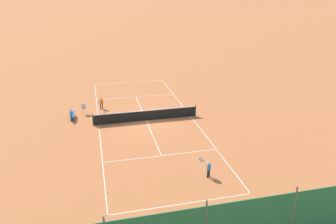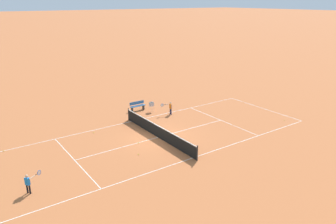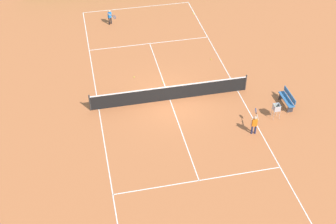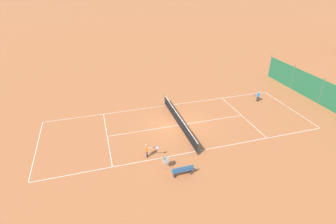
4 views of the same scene
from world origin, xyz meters
name	(u,v)px [view 2 (image 2 of 4)]	position (x,y,z in m)	size (l,w,h in m)	color
ground_plane	(158,137)	(0.00, 0.00, 0.00)	(600.00, 600.00, 0.00)	#BC6638
court_line_markings	(158,137)	(0.00, 0.00, 0.00)	(8.25, 23.85, 0.01)	white
tennis_net	(158,131)	(0.00, 0.00, 0.50)	(9.18, 0.08, 1.06)	#2D2D2D
player_far_service	(170,107)	(3.69, -3.72, 0.68)	(0.53, 0.95, 1.16)	#23284C
player_near_service	(28,182)	(-2.27, 9.66, 0.65)	(0.52, 0.95, 1.11)	black
tennis_ball_by_net_left	(138,143)	(-0.06, 1.72, 0.03)	(0.07, 0.07, 0.07)	#CCE033
tennis_ball_near_corner	(138,154)	(-1.67, 2.66, 0.03)	(0.07, 0.07, 0.07)	#CCE033
tennis_ball_alley_right	(94,133)	(3.52, 3.60, 0.03)	(0.07, 0.07, 0.07)	#CCE033
tennis_ball_service_box	(284,120)	(-3.15, -10.79, 0.03)	(0.07, 0.07, 0.07)	#CCE033
tennis_ball_by_net_right	(4,151)	(4.00, 9.89, 0.03)	(0.07, 0.07, 0.07)	#CCE033
ball_hopper	(152,105)	(5.29, -2.79, 0.66)	(0.36, 0.36, 0.89)	#B7B7BC
courtside_bench	(137,106)	(6.34, -1.91, 0.45)	(0.36, 1.50, 0.84)	#336699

